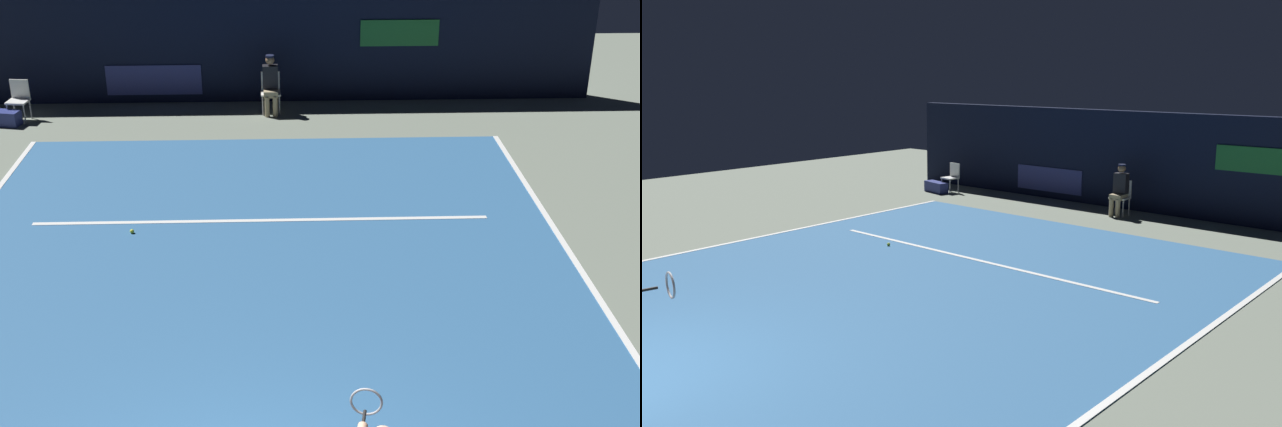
# 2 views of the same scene
# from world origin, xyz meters

# --- Properties ---
(ground_plane) EXTENTS (29.81, 29.81, 0.00)m
(ground_plane) POSITION_xyz_m (0.00, 4.95, 0.00)
(ground_plane) COLOR gray
(court_surface) EXTENTS (9.70, 11.91, 0.01)m
(court_surface) POSITION_xyz_m (0.00, 4.95, 0.01)
(court_surface) COLOR #336699
(court_surface) RESTS_ON ground
(line_sideline_left) EXTENTS (0.10, 11.91, 0.01)m
(line_sideline_left) POSITION_xyz_m (4.80, 4.95, 0.01)
(line_sideline_left) COLOR white
(line_sideline_left) RESTS_ON court_surface
(line_sideline_right) EXTENTS (0.10, 11.91, 0.01)m
(line_sideline_right) POSITION_xyz_m (-4.80, 4.95, 0.01)
(line_sideline_right) COLOR white
(line_sideline_right) RESTS_ON court_surface
(line_service) EXTENTS (7.57, 0.10, 0.01)m
(line_service) POSITION_xyz_m (0.00, 7.04, 0.01)
(line_service) COLOR white
(line_service) RESTS_ON court_surface
(back_wall) EXTENTS (15.14, 0.33, 2.60)m
(back_wall) POSITION_xyz_m (-0.00, 13.63, 1.30)
(back_wall) COLOR black
(back_wall) RESTS_ON ground
(line_judge_on_chair) EXTENTS (0.45, 0.54, 1.32)m
(line_judge_on_chair) POSITION_xyz_m (0.07, 12.62, 0.69)
(line_judge_on_chair) COLOR white
(line_judge_on_chair) RESTS_ON ground
(courtside_chair_near) EXTENTS (0.48, 0.46, 0.88)m
(courtside_chair_near) POSITION_xyz_m (-5.45, 12.37, 0.50)
(courtside_chair_near) COLOR white
(courtside_chair_near) RESTS_ON ground
(tennis_ball) EXTENTS (0.07, 0.07, 0.07)m
(tennis_ball) POSITION_xyz_m (-2.08, 6.65, 0.05)
(tennis_ball) COLOR #CCE033
(tennis_ball) RESTS_ON court_surface
(equipment_bag) EXTENTS (0.89, 0.49, 0.32)m
(equipment_bag) POSITION_xyz_m (-5.79, 12.03, 0.16)
(equipment_bag) COLOR navy
(equipment_bag) RESTS_ON ground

